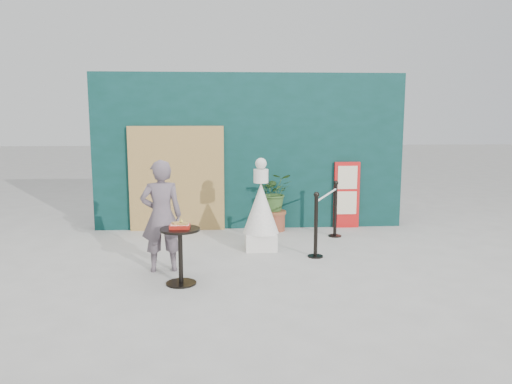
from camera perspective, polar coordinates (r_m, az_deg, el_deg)
name	(u,v)px	position (r m, az deg, el deg)	size (l,w,h in m)	color
ground	(262,277)	(6.94, 0.66, -9.71)	(60.00, 60.00, 0.00)	#ADAAA5
back_wall	(249,151)	(9.75, -0.76, 4.66)	(6.00, 0.30, 3.00)	#0A2F29
bamboo_fence	(177,179)	(9.62, -9.04, 1.50)	(1.80, 0.08, 2.00)	tan
woman	(161,216)	(7.15, -10.75, -2.71)	(0.58, 0.38, 1.59)	#675861
menu_board	(347,195)	(9.94, 10.32, -0.34)	(0.50, 0.07, 1.30)	red
statue	(261,212)	(8.21, 0.56, -2.33)	(0.59, 0.59, 1.52)	silver
cafe_table	(180,247)	(6.61, -8.64, -6.26)	(0.52, 0.52, 0.75)	black
food_basket	(180,226)	(6.55, -8.68, -3.81)	(0.26, 0.19, 0.11)	#AF1B12
planter	(275,197)	(9.53, 2.15, -0.62)	(0.66, 0.57, 1.11)	brown
stanchion_barrier	(326,217)	(8.51, 8.04, -2.88)	(0.84, 1.54, 1.03)	black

